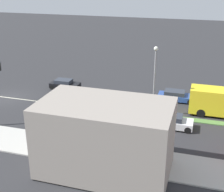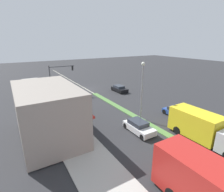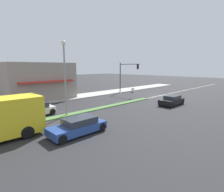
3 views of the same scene
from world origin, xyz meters
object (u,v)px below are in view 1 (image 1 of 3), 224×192
object	(u,v)px
street_lamp	(155,73)
coupe_blue	(176,96)
suv_black	(65,84)
pedestrian	(61,147)
delivery_truck	(223,103)
van_white	(173,122)

from	to	relation	value
street_lamp	coupe_blue	size ratio (longest dim) A/B	1.73
suv_black	coupe_blue	xyz separation A→B (m)	(0.00, 14.43, 0.00)
pedestrian	coupe_blue	distance (m)	17.11
delivery_truck	suv_black	xyz separation A→B (m)	(-2.80, -19.62, -0.87)
delivery_truck	van_white	bearing A→B (deg)	-47.07
suv_black	pedestrian	bearing A→B (deg)	24.09
street_lamp	suv_black	bearing A→B (deg)	-111.71
coupe_blue	delivery_truck	bearing A→B (deg)	61.64
coupe_blue	van_white	size ratio (longest dim) A/B	1.11
delivery_truck	coupe_blue	size ratio (longest dim) A/B	1.76
street_lamp	van_white	world-z (taller)	street_lamp
van_white	coupe_blue	bearing A→B (deg)	-176.36
street_lamp	pedestrian	world-z (taller)	street_lamp
pedestrian	suv_black	size ratio (longest dim) A/B	0.44
pedestrian	delivery_truck	xyz separation A→B (m)	(-12.54, 12.76, 0.47)
street_lamp	delivery_truck	size ratio (longest dim) A/B	0.98
pedestrian	suv_black	xyz separation A→B (m)	(-15.34, -6.86, -0.40)
pedestrian	suv_black	world-z (taller)	pedestrian
delivery_truck	street_lamp	bearing A→B (deg)	-72.69
street_lamp	suv_black	xyz separation A→B (m)	(-5.00, -12.56, -4.17)
coupe_blue	van_white	world-z (taller)	van_white
suv_black	van_white	bearing A→B (deg)	64.19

